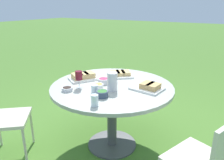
{
  "coord_description": "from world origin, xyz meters",
  "views": [
    {
      "loc": [
        1.91,
        1.17,
        1.6
      ],
      "look_at": [
        0.0,
        0.0,
        0.82
      ],
      "focal_mm": 35.0,
      "sensor_mm": 36.0,
      "label": 1
    }
  ],
  "objects_px": {
    "chair_near_right": "(209,158)",
    "wine_glass": "(79,76)",
    "dining_table": "(112,95)",
    "water_pitcher": "(112,82)"
  },
  "relations": [
    {
      "from": "water_pitcher",
      "to": "chair_near_right",
      "type": "bearing_deg",
      "value": 74.99
    },
    {
      "from": "chair_near_right",
      "to": "wine_glass",
      "type": "height_order",
      "value": "wine_glass"
    },
    {
      "from": "dining_table",
      "to": "chair_near_right",
      "type": "bearing_deg",
      "value": 69.78
    },
    {
      "from": "chair_near_right",
      "to": "wine_glass",
      "type": "xyz_separation_m",
      "value": [
        -0.16,
        -1.35,
        0.37
      ]
    },
    {
      "from": "water_pitcher",
      "to": "wine_glass",
      "type": "distance_m",
      "value": 0.36
    },
    {
      "from": "dining_table",
      "to": "chair_near_right",
      "type": "distance_m",
      "value": 1.16
    },
    {
      "from": "wine_glass",
      "to": "dining_table",
      "type": "bearing_deg",
      "value": 132.73
    },
    {
      "from": "dining_table",
      "to": "wine_glass",
      "type": "relative_size",
      "value": 7.39
    },
    {
      "from": "chair_near_right",
      "to": "water_pitcher",
      "type": "bearing_deg",
      "value": -105.01
    },
    {
      "from": "dining_table",
      "to": "water_pitcher",
      "type": "xyz_separation_m",
      "value": [
        0.13,
        0.08,
        0.21
      ]
    }
  ]
}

